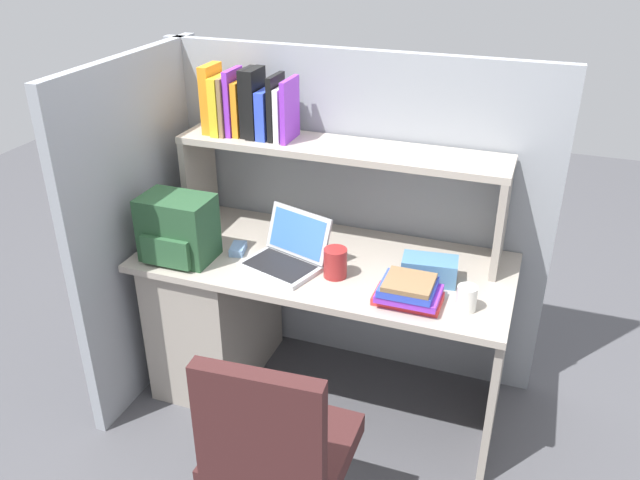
% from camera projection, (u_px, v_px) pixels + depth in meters
% --- Properties ---
extents(ground_plane, '(8.00, 8.00, 0.00)m').
position_uv_depth(ground_plane, '(324.00, 392.00, 3.12)').
color(ground_plane, '#4C4C51').
extents(desk, '(1.60, 0.70, 0.73)m').
position_uv_depth(desk, '(246.00, 306.00, 3.06)').
color(desk, '#AAA093').
rests_on(desk, ground_plane).
extents(cubicle_partition_rear, '(1.84, 0.05, 1.55)m').
position_uv_depth(cubicle_partition_rear, '(351.00, 215.00, 3.09)').
color(cubicle_partition_rear, gray).
rests_on(cubicle_partition_rear, ground_plane).
extents(cubicle_partition_left, '(0.05, 1.06, 1.55)m').
position_uv_depth(cubicle_partition_left, '(147.00, 226.00, 2.98)').
color(cubicle_partition_left, gray).
rests_on(cubicle_partition_left, ground_plane).
extents(overhead_hutch, '(1.44, 0.28, 0.45)m').
position_uv_depth(overhead_hutch, '(340.00, 167.00, 2.79)').
color(overhead_hutch, gray).
rests_on(overhead_hutch, desk).
extents(reference_books_on_shelf, '(0.40, 0.19, 0.30)m').
position_uv_depth(reference_books_on_shelf, '(247.00, 105.00, 2.82)').
color(reference_books_on_shelf, orange).
rests_on(reference_books_on_shelf, overhead_hutch).
extents(laptop, '(0.38, 0.35, 0.22)m').
position_uv_depth(laptop, '(287.00, 254.00, 2.73)').
color(laptop, '#B7BABF').
rests_on(laptop, desk).
extents(backpack, '(0.30, 0.23, 0.28)m').
position_uv_depth(backpack, '(177.00, 229.00, 2.75)').
color(backpack, '#264C2D').
rests_on(backpack, desk).
extents(computer_mouse, '(0.08, 0.12, 0.03)m').
position_uv_depth(computer_mouse, '(238.00, 249.00, 2.84)').
color(computer_mouse, '#7299C6').
rests_on(computer_mouse, desk).
extents(paper_cup, '(0.08, 0.08, 0.10)m').
position_uv_depth(paper_cup, '(467.00, 298.00, 2.42)').
color(paper_cup, white).
rests_on(paper_cup, desk).
extents(tissue_box, '(0.23, 0.15, 0.10)m').
position_uv_depth(tissue_box, '(429.00, 270.00, 2.61)').
color(tissue_box, teal).
rests_on(tissue_box, desk).
extents(snack_canister, '(0.10, 0.10, 0.12)m').
position_uv_depth(snack_canister, '(335.00, 263.00, 2.64)').
color(snack_canister, maroon).
rests_on(snack_canister, desk).
extents(desk_book_stack, '(0.26, 0.18, 0.11)m').
position_uv_depth(desk_book_stack, '(408.00, 291.00, 2.46)').
color(desk_book_stack, red).
rests_on(desk_book_stack, desk).
extents(office_chair, '(0.52, 0.52, 0.93)m').
position_uv_depth(office_chair, '(279.00, 474.00, 2.17)').
color(office_chair, black).
rests_on(office_chair, ground_plane).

